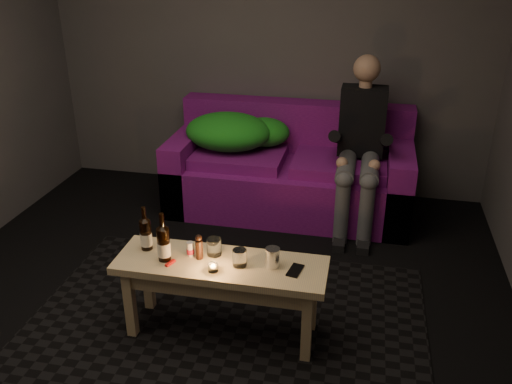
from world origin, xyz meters
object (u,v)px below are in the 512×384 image
person (360,142)px  steel_cup (273,257)px  beer_bottle_a (146,234)px  sofa (290,173)px  coffee_table (221,275)px  beer_bottle_b (164,243)px

person → steel_cup: person is taller
beer_bottle_a → sofa: bearing=71.5°
person → coffee_table: bearing=-113.3°
beer_bottle_b → steel_cup: bearing=5.8°
beer_bottle_b → steel_cup: 0.63m
sofa → person: bearing=-15.9°
coffee_table → beer_bottle_b: (-0.32, -0.04, 0.20)m
person → beer_bottle_b: (-1.03, -1.70, -0.10)m
beer_bottle_b → steel_cup: (0.62, 0.06, -0.05)m
coffee_table → beer_bottle_a: 0.51m
beer_bottle_a → coffee_table: bearing=-6.1°
beer_bottle_a → beer_bottle_b: 0.18m
beer_bottle_a → person: bearing=53.6°
coffee_table → person: bearing=66.7°
person → beer_bottle_a: (-1.18, -1.60, -0.11)m
coffee_table → beer_bottle_a: (-0.47, 0.05, 0.19)m
beer_bottle_a → steel_cup: size_ratio=2.41×
coffee_table → steel_cup: steel_cup is taller
coffee_table → beer_bottle_a: size_ratio=4.44×
person → beer_bottle_b: person is taller
coffee_table → beer_bottle_b: size_ratio=4.11×
sofa → coffee_table: 1.83m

